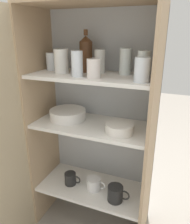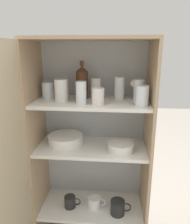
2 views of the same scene
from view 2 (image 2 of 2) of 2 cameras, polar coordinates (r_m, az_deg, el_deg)
cupboard_back_panel at (r=1.63m, az=-0.26°, el=-7.74°), size 0.74×0.02×1.42m
cupboard_side_left at (r=1.55m, az=-14.50°, el=-9.63°), size 0.02×0.37×1.42m
cupboard_side_right at (r=1.48m, az=13.33°, el=-10.81°), size 0.02×0.37×1.42m
cupboard_top_panel at (r=1.32m, az=-1.08°, el=18.65°), size 0.74×0.37×0.02m
shelf_board_lower at (r=1.71m, az=-0.86°, el=-23.41°), size 0.70×0.33×0.02m
shelf_board_middle at (r=1.46m, az=-0.94°, el=-9.20°), size 0.70×0.33×0.02m
shelf_board_upper at (r=1.36m, az=-1.00°, el=2.46°), size 0.70×0.33×0.02m
cupboard_door at (r=1.26m, az=-20.40°, el=-16.72°), size 0.03×0.37×1.42m
tumbler_glass_0 at (r=1.46m, az=-12.05°, el=5.60°), size 0.08×0.08×0.11m
tumbler_glass_1 at (r=1.35m, az=-8.77°, el=5.62°), size 0.08×0.08×0.14m
tumbler_glass_2 at (r=1.40m, az=6.39°, el=6.21°), size 0.06×0.06×0.14m
tumbler_glass_3 at (r=1.40m, az=0.23°, el=6.14°), size 0.06×0.06×0.13m
tumbler_glass_4 at (r=1.25m, az=0.80°, el=4.08°), size 0.07×0.07×0.10m
tumbler_glass_5 at (r=1.27m, az=-3.64°, el=5.03°), size 0.06×0.06×0.13m
tumbler_glass_6 at (r=1.25m, az=12.17°, el=4.14°), size 0.08×0.08×0.12m
tumbler_glass_7 at (r=1.33m, az=11.35°, el=5.41°), size 0.06×0.06×0.14m
wine_glass_0 at (r=1.40m, az=10.49°, el=6.91°), size 0.07×0.07×0.13m
wine_bottle at (r=1.42m, az=-3.39°, el=7.77°), size 0.08×0.08×0.24m
plate_stack_white at (r=1.49m, az=-7.68°, el=-7.09°), size 0.23×0.23×0.06m
mixing_bowl_large at (r=1.38m, az=6.71°, el=-8.96°), size 0.16×0.16×0.06m
coffee_mug_primary at (r=1.62m, az=5.98°, el=-23.52°), size 0.14×0.10×0.10m
coffee_mug_extra_1 at (r=1.68m, az=-6.47°, el=-22.25°), size 0.12×0.08×0.08m
coffee_mug_extra_2 at (r=1.66m, az=-0.17°, el=-22.54°), size 0.13×0.09×0.08m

